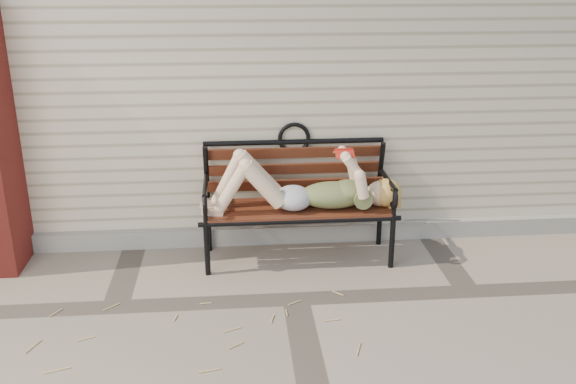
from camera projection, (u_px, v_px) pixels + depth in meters
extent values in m
plane|color=gray|center=(296.00, 299.00, 4.51)|extent=(80.00, 80.00, 0.00)
cube|color=beige|center=(268.00, 34.00, 6.80)|extent=(8.00, 4.00, 3.00)
cube|color=#9F9B90|center=(284.00, 234.00, 5.39)|extent=(8.00, 0.10, 0.15)
cylinder|color=black|center=(207.00, 249.00, 4.79)|extent=(0.04, 0.04, 0.43)
cylinder|color=black|center=(209.00, 226.00, 5.19)|extent=(0.04, 0.04, 0.43)
cylinder|color=black|center=(392.00, 242.00, 4.91)|extent=(0.04, 0.04, 0.43)
cylinder|color=black|center=(380.00, 220.00, 5.31)|extent=(0.04, 0.04, 0.43)
cube|color=#562816|center=(298.00, 208.00, 4.98)|extent=(1.45, 0.47, 0.03)
cylinder|color=black|center=(301.00, 221.00, 4.78)|extent=(1.52, 0.04, 0.04)
cylinder|color=black|center=(295.00, 201.00, 5.18)|extent=(1.52, 0.04, 0.04)
torus|color=black|center=(294.00, 138.00, 5.11)|extent=(0.26, 0.03, 0.26)
ellipsoid|color=#093244|center=(333.00, 195.00, 4.93)|extent=(0.51, 0.30, 0.20)
ellipsoid|color=#093244|center=(348.00, 190.00, 4.93)|extent=(0.25, 0.29, 0.15)
ellipsoid|color=#AEADB3|center=(293.00, 198.00, 4.91)|extent=(0.29, 0.32, 0.18)
sphere|color=beige|center=(380.00, 193.00, 4.96)|extent=(0.21, 0.21, 0.21)
ellipsoid|color=tan|center=(386.00, 193.00, 4.96)|extent=(0.24, 0.24, 0.22)
cube|color=#A81E13|center=(344.00, 150.00, 4.81)|extent=(0.13, 0.02, 0.02)
cube|color=beige|center=(345.00, 154.00, 4.78)|extent=(0.13, 0.08, 0.05)
cube|color=beige|center=(343.00, 151.00, 4.86)|extent=(0.13, 0.08, 0.05)
cube|color=#A81E13|center=(345.00, 154.00, 4.78)|extent=(0.14, 0.09, 0.05)
cube|color=#A81E13|center=(343.00, 151.00, 4.86)|extent=(0.14, 0.09, 0.05)
cylinder|color=tan|center=(101.00, 357.00, 3.84)|extent=(0.10, 0.04, 0.01)
cylinder|color=tan|center=(206.00, 322.00, 4.22)|extent=(0.06, 0.11, 0.01)
cylinder|color=tan|center=(202.00, 302.00, 4.46)|extent=(0.02, 0.12, 0.01)
cylinder|color=tan|center=(86.00, 342.00, 4.00)|extent=(0.07, 0.14, 0.01)
cylinder|color=tan|center=(258.00, 310.00, 4.36)|extent=(0.11, 0.04, 0.01)
cylinder|color=tan|center=(104.00, 339.00, 4.02)|extent=(0.07, 0.08, 0.01)
cylinder|color=tan|center=(237.00, 352.00, 3.90)|extent=(0.08, 0.06, 0.01)
cylinder|color=tan|center=(97.00, 332.00, 4.11)|extent=(0.13, 0.02, 0.01)
cylinder|color=tan|center=(207.00, 322.00, 4.21)|extent=(0.08, 0.08, 0.01)
cylinder|color=tan|center=(225.00, 326.00, 4.17)|extent=(0.13, 0.03, 0.01)
cylinder|color=tan|center=(312.00, 288.00, 4.65)|extent=(0.13, 0.07, 0.01)
cylinder|color=tan|center=(321.00, 355.00, 3.87)|extent=(0.07, 0.09, 0.01)
cylinder|color=tan|center=(330.00, 312.00, 4.33)|extent=(0.05, 0.11, 0.01)
cylinder|color=tan|center=(220.00, 380.00, 3.64)|extent=(0.06, 0.11, 0.01)
cylinder|color=tan|center=(188.00, 371.00, 3.72)|extent=(0.10, 0.13, 0.01)
cylinder|color=tan|center=(259.00, 344.00, 3.98)|extent=(0.12, 0.05, 0.01)
cylinder|color=tan|center=(254.00, 318.00, 4.27)|extent=(0.03, 0.14, 0.01)
cylinder|color=tan|center=(49.00, 379.00, 3.65)|extent=(0.12, 0.08, 0.01)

